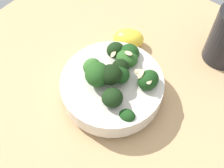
{
  "coord_description": "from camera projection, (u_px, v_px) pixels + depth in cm",
  "views": [
    {
      "loc": [
        21.34,
        -26.23,
        47.37
      ],
      "look_at": [
        3.68,
        -4.06,
        4.0
      ],
      "focal_mm": 45.31,
      "sensor_mm": 36.0,
      "label": 1
    }
  ],
  "objects": [
    {
      "name": "ground_plane",
      "position": [
        110.0,
        79.0,
        0.6
      ],
      "size": [
        65.13,
        65.13,
        4.66
      ],
      "primitive_type": "cube",
      "color": "tan"
    },
    {
      "name": "bowl_of_broccoli",
      "position": [
        113.0,
        83.0,
        0.52
      ],
      "size": [
        18.94,
        18.94,
        10.26
      ],
      "color": "silver",
      "rests_on": "ground_plane"
    },
    {
      "name": "lemon_wedge",
      "position": [
        128.0,
        39.0,
        0.61
      ],
      "size": [
        8.03,
        7.39,
        4.09
      ],
      "primitive_type": "ellipsoid",
      "rotation": [
        0.0,
        0.0,
        3.69
      ],
      "color": "yellow",
      "rests_on": "ground_plane"
    }
  ]
}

